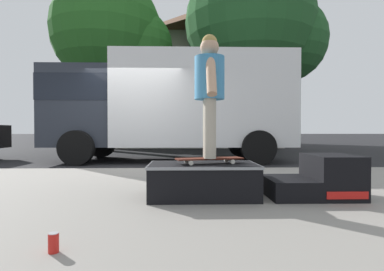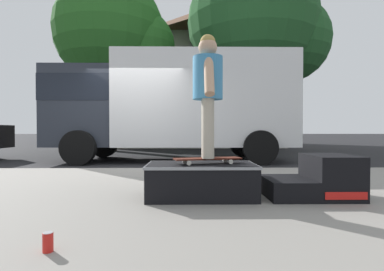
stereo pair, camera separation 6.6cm
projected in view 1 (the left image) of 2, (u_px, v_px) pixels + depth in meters
name	position (u px, v px, depth m)	size (l,w,h in m)	color
ground_plane	(125.00, 171.00, 6.69)	(140.00, 140.00, 0.00)	black
sidewalk_slab	(78.00, 199.00, 3.69)	(50.00, 5.00, 0.12)	gray
skate_box	(203.00, 179.00, 3.48)	(1.25, 0.71, 0.39)	black
kicker_ramp	(318.00, 179.00, 3.52)	(1.02, 0.69, 0.49)	black
skateboard	(209.00, 159.00, 3.48)	(0.81, 0.39, 0.07)	#4C1E14
skater_kid	(209.00, 86.00, 3.46)	(0.35, 0.73, 1.42)	#B7AD99
soda_can	(54.00, 243.00, 1.91)	(0.07, 0.07, 0.13)	red
box_truck	(169.00, 103.00, 8.88)	(6.91, 2.63, 3.05)	white
street_tree_main	(257.00, 28.00, 13.51)	(6.37, 5.79, 8.58)	brown
street_tree_neighbour	(114.00, 35.00, 13.01)	(5.18, 4.71, 7.53)	brown
house_behind	(192.00, 77.00, 18.91)	(9.54, 8.22, 8.40)	beige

